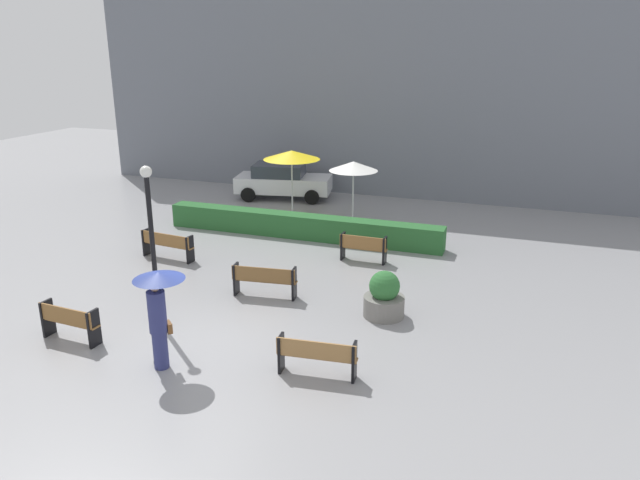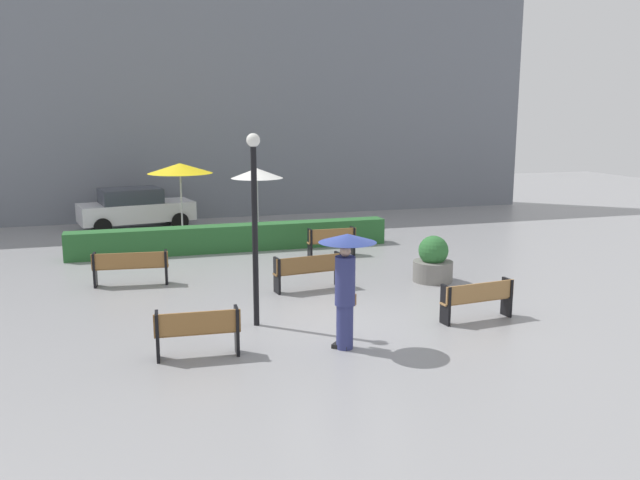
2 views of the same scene
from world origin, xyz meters
name	(u,v)px [view 2 (image 2 of 2)]	position (x,y,z in m)	size (l,w,h in m)	color
ground_plane	(345,327)	(0.00, 0.00, 0.00)	(60.00, 60.00, 0.00)	gray
bench_mid_center	(309,269)	(0.09, 3.04, 0.53)	(1.81, 0.58, 0.89)	brown
bench_back_row	(332,240)	(1.88, 6.68, 0.51)	(1.51, 0.39, 0.88)	olive
bench_near_left	(198,330)	(-3.12, -0.85, 0.53)	(1.56, 0.46, 0.89)	olive
bench_far_left	(131,265)	(-4.17, 4.80, 0.53)	(1.92, 0.55, 0.88)	olive
bench_near_right	(478,298)	(2.86, -0.40, 0.51)	(1.72, 0.49, 0.84)	#9E7242
pedestrian_with_umbrella	(346,272)	(-0.38, -1.14, 1.47)	(1.08, 1.08, 2.19)	navy
planter_pot	(433,262)	(3.48, 2.95, 0.52)	(1.05, 1.05, 1.22)	slate
lamp_post	(255,210)	(-1.73, 0.68, 2.44)	(0.28, 0.28, 3.98)	black
patio_umbrella_yellow	(180,168)	(-2.29, 10.93, 2.49)	(2.25, 2.25, 2.67)	silver
patio_umbrella_white	(257,173)	(0.35, 10.61, 2.28)	(1.85, 1.85, 2.46)	silver
hedge_strip	(233,238)	(-0.92, 8.40, 0.42)	(10.25, 0.70, 0.84)	#28602D
building_facade	(222,99)	(0.00, 16.00, 4.98)	(28.00, 1.20, 9.96)	slate
parked_car	(135,208)	(-3.82, 13.54, 0.82)	(4.46, 2.60, 1.57)	silver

